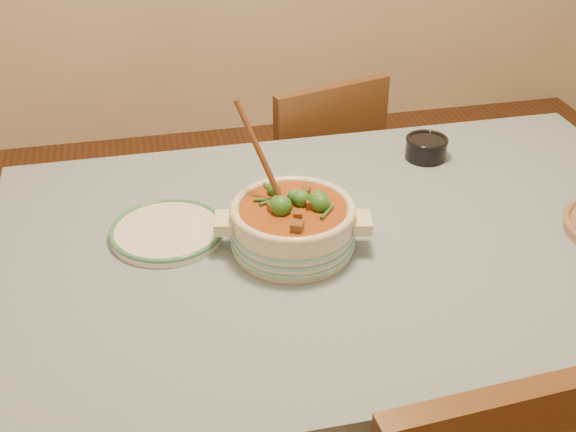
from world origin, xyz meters
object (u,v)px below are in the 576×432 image
at_px(dining_table, 351,269).
at_px(stew_casserole, 293,222).
at_px(chair_far, 314,177).
at_px(white_plate, 167,231).
at_px(condiment_bowl, 426,147).

distance_m(dining_table, stew_casserole, 0.22).
bearing_deg(chair_far, dining_table, 66.29).
distance_m(dining_table, white_plate, 0.45).
relative_size(dining_table, white_plate, 4.86).
height_order(dining_table, chair_far, chair_far).
bearing_deg(stew_casserole, white_plate, 157.27).
distance_m(white_plate, condiment_bowl, 0.78).
height_order(white_plate, chair_far, chair_far).
bearing_deg(dining_table, condiment_bowl, 47.22).
bearing_deg(condiment_bowl, dining_table, -132.78).
bearing_deg(condiment_bowl, white_plate, -162.13).
bearing_deg(dining_table, chair_far, 82.05).
bearing_deg(dining_table, white_plate, 166.48).
xyz_separation_m(dining_table, stew_casserole, (-0.15, -0.01, 0.16)).
distance_m(white_plate, chair_far, 0.90).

